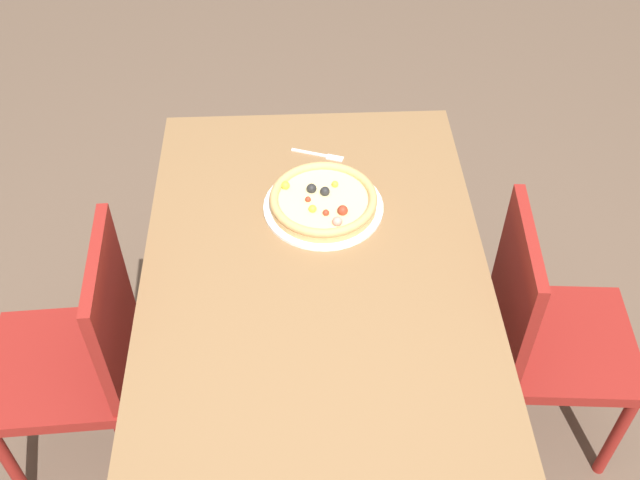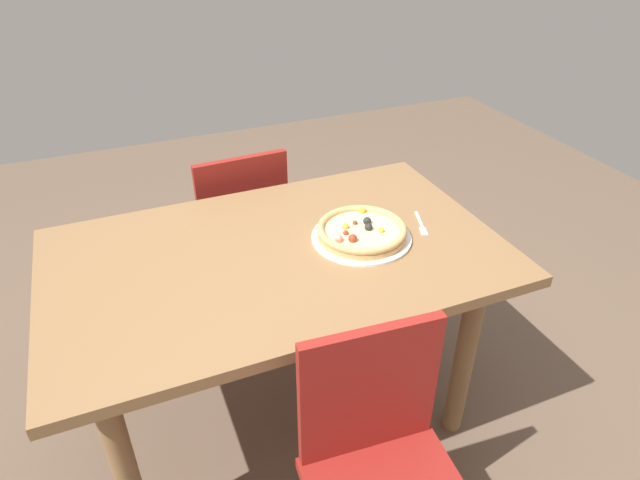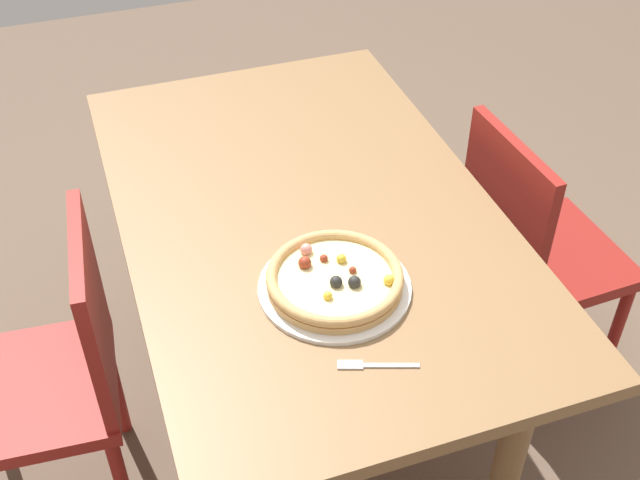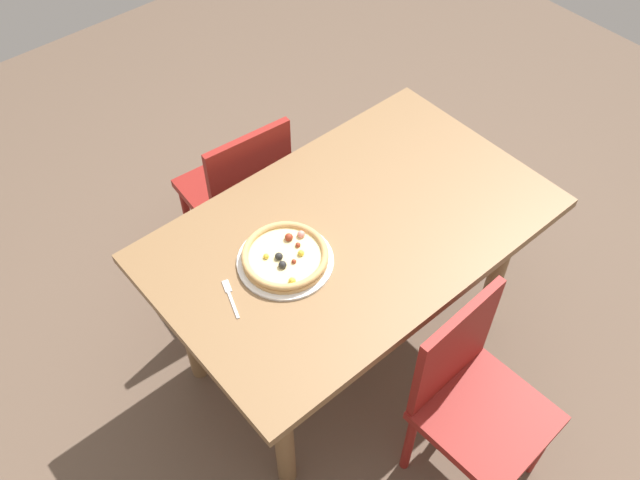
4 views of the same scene
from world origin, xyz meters
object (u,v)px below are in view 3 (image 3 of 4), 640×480
object	(u,v)px
chair_far	(57,373)
pizza	(335,279)
dining_table	(307,243)
fork	(372,365)
plate	(335,287)
chair_near	(531,250)

from	to	relation	value
chair_far	pizza	size ratio (longest dim) A/B	2.93
dining_table	fork	xyz separation A→B (m)	(-0.51, 0.04, 0.11)
plate	pizza	world-z (taller)	pizza
pizza	fork	world-z (taller)	pizza
plate	fork	world-z (taller)	plate
pizza	chair_far	bearing A→B (deg)	69.79
dining_table	plate	distance (m)	0.31
chair_near	pizza	distance (m)	0.80
chair_far	plate	size ratio (longest dim) A/B	2.61
chair_far	fork	xyz separation A→B (m)	(-0.46, -0.62, 0.30)
dining_table	fork	distance (m)	0.52
dining_table	chair_far	world-z (taller)	chair_far
chair_near	fork	bearing A→B (deg)	-57.84
chair_far	fork	bearing A→B (deg)	-121.91
fork	chair_near	bearing A→B (deg)	-126.07
dining_table	chair_far	size ratio (longest dim) A/B	1.67
chair_far	dining_table	bearing A→B (deg)	-80.93
chair_near	pizza	size ratio (longest dim) A/B	2.93
chair_far	pizza	xyz separation A→B (m)	(-0.23, -0.63, 0.33)
dining_table	pizza	xyz separation A→B (m)	(-0.28, 0.03, 0.14)
chair_far	plate	world-z (taller)	chair_far
dining_table	pizza	distance (m)	0.32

